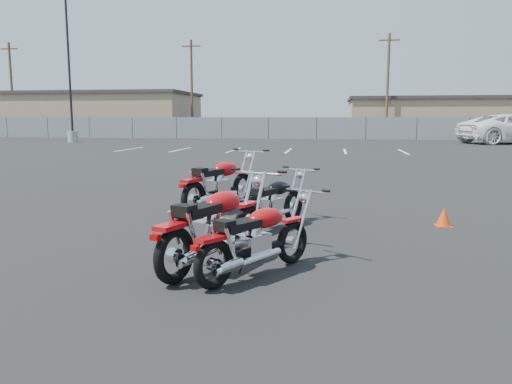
# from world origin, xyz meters

# --- Properties ---
(ground) EXTENTS (120.00, 120.00, 0.00)m
(ground) POSITION_xyz_m (0.00, 0.00, 0.00)
(ground) COLOR black
(ground) RESTS_ON ground
(motorcycle_front_red) EXTENTS (1.35, 2.24, 1.12)m
(motorcycle_front_red) POSITION_xyz_m (-0.78, 2.44, 0.51)
(motorcycle_front_red) COLOR black
(motorcycle_front_red) RESTS_ON ground
(motorcycle_second_black) EXTENTS (1.17, 1.81, 0.92)m
(motorcycle_second_black) POSITION_xyz_m (0.41, 1.06, 0.42)
(motorcycle_second_black) COLOR black
(motorcycle_second_black) RESTS_ON ground
(motorcycle_third_red) EXTENTS (1.36, 1.73, 0.92)m
(motorcycle_third_red) POSITION_xyz_m (0.51, -1.41, 0.42)
(motorcycle_third_red) COLOR black
(motorcycle_third_red) RESTS_ON ground
(motorcycle_rear_red) EXTENTS (1.23, 2.17, 1.08)m
(motorcycle_rear_red) POSITION_xyz_m (-0.03, -1.13, 0.49)
(motorcycle_rear_red) COLOR black
(motorcycle_rear_red) RESTS_ON ground
(training_cone_near) EXTENTS (0.26, 0.26, 0.31)m
(training_cone_near) POSITION_xyz_m (3.17, 1.62, 0.15)
(training_cone_near) COLOR red
(training_cone_near) RESTS_ON ground
(light_pole_west) EXTENTS (0.80, 0.70, 10.13)m
(light_pole_west) POSITION_xyz_m (-17.26, 27.04, 2.63)
(light_pole_west) COLOR #9C9A94
(light_pole_west) RESTS_ON ground
(chainlink_fence) EXTENTS (80.06, 0.06, 1.80)m
(chainlink_fence) POSITION_xyz_m (-0.00, 35.00, 0.90)
(chainlink_fence) COLOR slate
(chainlink_fence) RESTS_ON ground
(tan_building_west) EXTENTS (18.40, 10.40, 4.30)m
(tan_building_west) POSITION_xyz_m (-22.00, 42.00, 2.16)
(tan_building_west) COLOR #978161
(tan_building_west) RESTS_ON ground
(tan_building_east) EXTENTS (14.40, 9.40, 3.70)m
(tan_building_east) POSITION_xyz_m (10.00, 44.00, 1.86)
(tan_building_east) COLOR #978161
(tan_building_east) RESTS_ON ground
(utility_pole_a) EXTENTS (1.80, 0.24, 9.00)m
(utility_pole_a) POSITION_xyz_m (-30.00, 39.00, 4.69)
(utility_pole_a) COLOR #4F3624
(utility_pole_a) RESTS_ON ground
(utility_pole_b) EXTENTS (1.80, 0.24, 9.00)m
(utility_pole_b) POSITION_xyz_m (-12.00, 40.00, 4.69)
(utility_pole_b) COLOR #4F3624
(utility_pole_b) RESTS_ON ground
(utility_pole_c) EXTENTS (1.80, 0.24, 9.00)m
(utility_pole_c) POSITION_xyz_m (6.00, 39.00, 4.69)
(utility_pole_c) COLOR #4F3624
(utility_pole_c) RESTS_ON ground
(parking_line_stripes) EXTENTS (15.12, 4.00, 0.01)m
(parking_line_stripes) POSITION_xyz_m (-2.50, 20.00, 0.00)
(parking_line_stripes) COLOR silver
(parking_line_stripes) RESTS_ON ground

